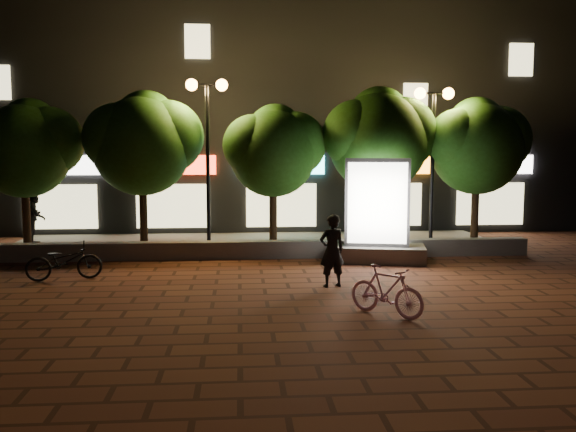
{
  "coord_description": "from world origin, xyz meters",
  "views": [
    {
      "loc": [
        -0.54,
        -13.51,
        3.1
      ],
      "look_at": [
        0.66,
        1.5,
        1.49
      ],
      "focal_mm": 37.95,
      "sensor_mm": 36.0,
      "label": 1
    }
  ],
  "objects": [
    {
      "name": "street_lamp_left",
      "position": [
        -1.5,
        5.2,
        4.03
      ],
      "size": [
        1.26,
        0.36,
        5.18
      ],
      "color": "black",
      "rests_on": "sidewalk"
    },
    {
      "name": "scooter_parked",
      "position": [
        -4.78,
        1.33,
        0.46
      ],
      "size": [
        1.85,
        1.02,
        0.92
      ],
      "primitive_type": "imported",
      "rotation": [
        0.0,
        0.0,
        1.81
      ],
      "color": "black",
      "rests_on": "ground"
    },
    {
      "name": "street_lamp_right",
      "position": [
        5.5,
        5.2,
        3.89
      ],
      "size": [
        1.26,
        0.36,
        4.98
      ],
      "color": "black",
      "rests_on": "sidewalk"
    },
    {
      "name": "retaining_wall",
      "position": [
        0.0,
        4.0,
        0.25
      ],
      "size": [
        16.0,
        0.45,
        0.5
      ],
      "primitive_type": "cube",
      "color": "slate",
      "rests_on": "ground"
    },
    {
      "name": "sidewalk",
      "position": [
        0.0,
        6.5,
        0.04
      ],
      "size": [
        16.0,
        5.0,
        0.08
      ],
      "primitive_type": "cube",
      "color": "slate",
      "rests_on": "ground"
    },
    {
      "name": "ground",
      "position": [
        0.0,
        0.0,
        0.0
      ],
      "size": [
        80.0,
        80.0,
        0.0
      ],
      "primitive_type": "plane",
      "color": "#5B2D1C",
      "rests_on": "ground"
    },
    {
      "name": "building_block",
      "position": [
        -0.01,
        12.99,
        5.0
      ],
      "size": [
        28.0,
        8.12,
        11.3
      ],
      "color": "black",
      "rests_on": "ground"
    },
    {
      "name": "pedestrian",
      "position": [
        -7.18,
        6.72,
        1.01
      ],
      "size": [
        0.76,
        0.95,
        1.86
      ],
      "primitive_type": "imported",
      "rotation": [
        0.0,
        0.0,
        1.63
      ],
      "color": "black",
      "rests_on": "sidewalk"
    },
    {
      "name": "tree_far_left",
      "position": [
        -6.95,
        5.46,
        3.29
      ],
      "size": [
        3.36,
        2.8,
        4.63
      ],
      "color": "#301E12",
      "rests_on": "sidewalk"
    },
    {
      "name": "ad_kiosk",
      "position": [
        3.31,
        3.23,
        1.17
      ],
      "size": [
        2.91,
        1.89,
        2.9
      ],
      "color": "slate",
      "rests_on": "ground"
    },
    {
      "name": "tree_left",
      "position": [
        -3.45,
        5.46,
        3.44
      ],
      "size": [
        3.6,
        3.0,
        4.89
      ],
      "color": "#301E12",
      "rests_on": "sidewalk"
    },
    {
      "name": "tree_far_right",
      "position": [
        7.05,
        5.46,
        3.37
      ],
      "size": [
        3.48,
        2.9,
        4.76
      ],
      "color": "#301E12",
      "rests_on": "sidewalk"
    },
    {
      "name": "scooter_pink",
      "position": [
        2.21,
        -2.42,
        0.48
      ],
      "size": [
        1.43,
        1.45,
        0.95
      ],
      "primitive_type": "imported",
      "rotation": [
        0.0,
        0.0,
        0.77
      ],
      "color": "#EA9ECB",
      "rests_on": "ground"
    },
    {
      "name": "tree_right",
      "position": [
        3.86,
        5.46,
        3.57
      ],
      "size": [
        3.72,
        3.1,
        5.07
      ],
      "color": "#301E12",
      "rests_on": "sidewalk"
    },
    {
      "name": "rider",
      "position": [
        1.55,
        0.09,
        0.84
      ],
      "size": [
        0.7,
        0.56,
        1.67
      ],
      "primitive_type": "imported",
      "rotation": [
        0.0,
        0.0,
        3.42
      ],
      "color": "black",
      "rests_on": "ground"
    },
    {
      "name": "tree_mid",
      "position": [
        0.55,
        5.46,
        3.22
      ],
      "size": [
        3.24,
        2.7,
        4.5
      ],
      "color": "#301E12",
      "rests_on": "sidewalk"
    }
  ]
}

